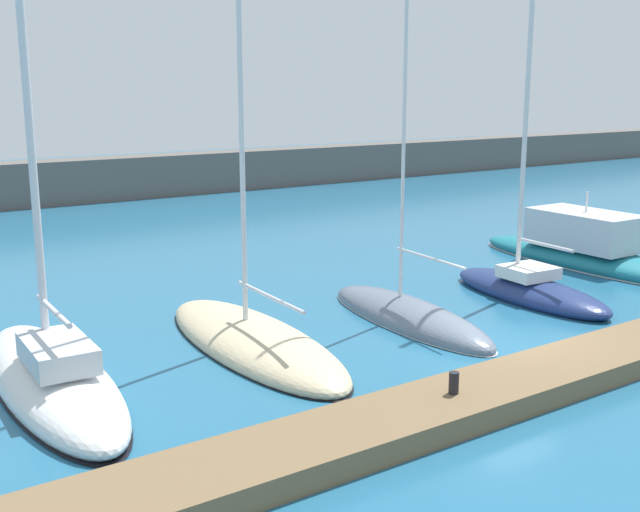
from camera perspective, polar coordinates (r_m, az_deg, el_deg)
ground_plane at (r=20.01m, az=13.21°, el=-6.67°), size 120.00×120.00×0.00m
dock_pier at (r=18.63m, az=18.28°, el=-7.64°), size 26.50×1.89×0.48m
breakwater_seawall at (r=46.12m, az=-16.46°, el=5.36°), size 108.00×2.24×2.40m
sailboat_white_nearest at (r=17.81m, az=-19.01°, el=-8.05°), size 2.51×8.33×18.00m
sailboat_sand_second at (r=19.74m, az=-4.95°, el=-6.11°), size 2.94×8.37×15.19m
sailboat_slate_third at (r=21.87m, az=6.45°, el=-4.43°), size 2.41×7.03×12.11m
sailboat_navy_fourth at (r=24.81m, az=15.03°, el=-2.14°), size 2.55×6.28×12.97m
motorboat_teal_fifth at (r=30.08m, az=18.94°, el=0.40°), size 2.86×9.89×2.92m
dock_bollard at (r=15.73m, az=9.75°, el=-9.12°), size 0.20×0.20×0.44m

